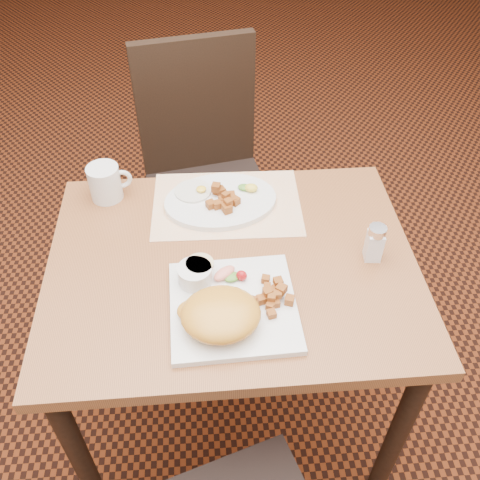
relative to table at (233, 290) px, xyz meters
name	(u,v)px	position (x,y,z in m)	size (l,w,h in m)	color
ground	(234,412)	(0.00, 0.00, -0.64)	(8.00, 8.00, 0.00)	black
table	(233,290)	(0.00, 0.00, 0.00)	(0.90, 0.70, 0.75)	#95562E
chair_far	(205,166)	(-0.05, 0.68, -0.10)	(0.49, 0.50, 0.97)	black
placemat	(227,204)	(0.00, 0.21, 0.11)	(0.40, 0.28, 0.00)	white
plate_square	(233,307)	(-0.01, -0.15, 0.12)	(0.28, 0.28, 0.02)	silver
plate_oval	(221,201)	(-0.02, 0.22, 0.12)	(0.30, 0.23, 0.02)	silver
hollandaise_mound	(220,315)	(-0.04, -0.20, 0.15)	(0.18, 0.15, 0.06)	gold
ramekin	(195,274)	(-0.09, -0.07, 0.15)	(0.08, 0.09, 0.04)	silver
garnish_sq	(230,274)	(-0.01, -0.07, 0.14)	(0.09, 0.06, 0.03)	#387223
fried_egg	(194,191)	(-0.09, 0.25, 0.13)	(0.10, 0.10, 0.02)	white
garnish_ov	(249,188)	(0.06, 0.25, 0.14)	(0.06, 0.05, 0.02)	#387223
salt_shaker	(375,242)	(0.34, -0.01, 0.16)	(0.05, 0.05, 0.10)	white
coffee_mug	(106,182)	(-0.32, 0.27, 0.16)	(0.12, 0.09, 0.10)	silver
home_fries_sq	(272,296)	(0.08, -0.14, 0.14)	(0.11, 0.12, 0.03)	#9F5219
home_fries_ov	(224,200)	(-0.01, 0.20, 0.14)	(0.10, 0.10, 0.04)	#9F5219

